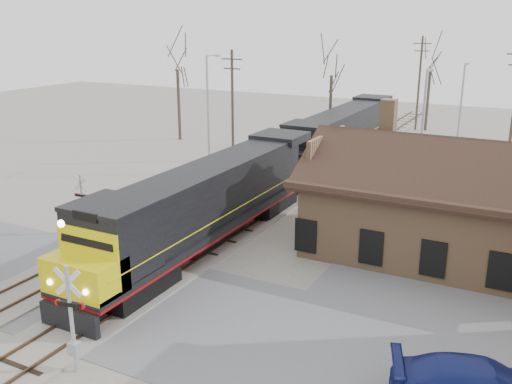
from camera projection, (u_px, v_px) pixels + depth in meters
ground at (125, 299)px, 25.78m from camera, size 140.00×140.00×0.00m
road at (124, 299)px, 25.78m from camera, size 60.00×9.00×0.03m
track_main at (270, 206)px, 38.49m from camera, size 3.40×90.00×0.24m
track_siding at (214, 196)px, 40.48m from camera, size 3.40×90.00×0.24m
depot at (450, 212)px, 29.97m from camera, size 15.20×9.31×7.90m
locomotive_lead at (203, 205)px, 30.78m from camera, size 3.20×21.43×4.76m
locomotive_trailing at (339, 136)px, 49.20m from camera, size 3.20×21.43×4.51m
crossbuck_near at (72, 323)px, 19.94m from camera, size 1.17×0.33×4.12m
crossbuck_far at (82, 206)px, 33.25m from camera, size 1.02×0.27×3.57m
streetlight_a at (209, 109)px, 45.48m from camera, size 0.25×2.04×9.52m
streetlight_b at (423, 122)px, 41.79m from camera, size 0.25×2.04×8.69m
streetlight_c at (461, 103)px, 52.34m from camera, size 0.25×2.04×8.39m
utility_pole_a at (232, 104)px, 49.70m from camera, size 2.00×0.24×9.67m
utility_pole_b at (419, 82)px, 63.72m from camera, size 2.00×0.24×10.39m
tree_a at (177, 57)px, 57.53m from camera, size 4.83×4.83×11.84m
tree_b at (332, 64)px, 55.18m from camera, size 4.59×4.59×11.24m
tree_c at (431, 58)px, 62.62m from camera, size 4.60×4.60×11.27m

